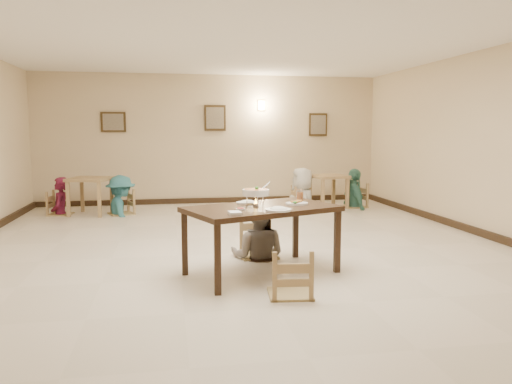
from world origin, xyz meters
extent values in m
plane|color=beige|center=(0.00, 0.00, 0.00)|extent=(10.00, 10.00, 0.00)
plane|color=white|center=(0.00, 0.00, 3.00)|extent=(10.00, 10.00, 0.00)
plane|color=beige|center=(0.00, 5.00, 1.50)|extent=(10.00, 0.00, 10.00)
plane|color=beige|center=(0.00, -5.00, 1.50)|extent=(10.00, 0.00, 10.00)
plane|color=beige|center=(4.00, 0.00, 1.50)|extent=(0.00, 10.00, 10.00)
cube|color=black|center=(0.00, 4.97, 0.06)|extent=(8.00, 0.06, 0.12)
cube|color=black|center=(3.97, 0.00, 0.06)|extent=(0.06, 10.00, 0.12)
cube|color=#342412|center=(-2.20, 4.96, 1.90)|extent=(0.55, 0.03, 0.45)
cube|color=gray|center=(-2.20, 4.94, 1.90)|extent=(0.45, 0.01, 0.37)
cube|color=#342412|center=(0.10, 4.96, 2.00)|extent=(0.50, 0.03, 0.60)
cube|color=gray|center=(0.10, 4.94, 2.00)|extent=(0.41, 0.01, 0.49)
cube|color=#342412|center=(2.60, 4.96, 1.85)|extent=(0.45, 0.03, 0.55)
cube|color=gray|center=(2.60, 4.94, 1.85)|extent=(0.37, 0.01, 0.45)
cube|color=#FFD88C|center=(1.20, 4.96, 2.30)|extent=(0.16, 0.05, 0.22)
cube|color=#342013|center=(0.07, -1.05, 0.78)|extent=(1.97, 1.54, 0.06)
cube|color=#342013|center=(-0.52, -1.74, 0.38)|extent=(0.07, 0.07, 0.75)
cube|color=#342013|center=(0.98, -1.15, 0.38)|extent=(0.07, 0.07, 0.75)
cube|color=#342013|center=(-0.84, -0.94, 0.38)|extent=(0.07, 0.07, 0.75)
cube|color=#342013|center=(0.67, -0.36, 0.38)|extent=(0.07, 0.07, 0.75)
cube|color=tan|center=(0.18, -0.23, 0.47)|extent=(0.48, 0.48, 0.05)
cube|color=tan|center=(0.22, -1.88, 0.44)|extent=(0.45, 0.45, 0.05)
imported|color=gray|center=(0.17, -0.28, 0.80)|extent=(0.94, 0.84, 1.60)
torus|color=silver|center=(0.00, -1.03, 0.95)|extent=(0.25, 0.25, 0.01)
cylinder|color=silver|center=(0.00, -1.03, 0.83)|extent=(0.07, 0.07, 0.04)
cone|color=#FFA526|center=(0.00, -1.03, 0.88)|extent=(0.04, 0.04, 0.06)
cylinder|color=white|center=(0.00, -1.03, 0.98)|extent=(0.32, 0.32, 0.07)
cylinder|color=#A55726|center=(0.00, -1.03, 1.01)|extent=(0.28, 0.28, 0.02)
sphere|color=#2D7223|center=(0.01, -1.04, 1.03)|extent=(0.04, 0.04, 0.04)
cylinder|color=silver|center=(0.13, -0.97, 1.04)|extent=(0.15, 0.09, 0.10)
cylinder|color=silver|center=(0.10, -0.98, 0.88)|extent=(0.01, 0.01, 0.14)
cylinder|color=silver|center=(-0.09, -0.98, 0.88)|extent=(0.01, 0.01, 0.14)
cylinder|color=silver|center=(0.00, -1.15, 0.88)|extent=(0.01, 0.01, 0.14)
cylinder|color=white|center=(-0.06, -0.78, 0.82)|extent=(0.28, 0.28, 0.02)
ellipsoid|color=white|center=(-0.06, -0.78, 0.83)|extent=(0.18, 0.15, 0.06)
cylinder|color=white|center=(0.20, -1.39, 0.82)|extent=(0.29, 0.29, 0.02)
ellipsoid|color=white|center=(0.20, -1.39, 0.83)|extent=(0.19, 0.16, 0.07)
cylinder|color=white|center=(0.52, -0.96, 0.82)|extent=(0.27, 0.27, 0.02)
sphere|color=#2D7223|center=(0.48, -1.03, 0.85)|extent=(0.05, 0.05, 0.05)
cylinder|color=white|center=(-0.21, -1.25, 0.82)|extent=(0.11, 0.11, 0.02)
cylinder|color=#A61A1B|center=(-0.21, -1.25, 0.83)|extent=(0.08, 0.08, 0.01)
cube|color=white|center=(-0.32, -1.55, 0.83)|extent=(0.14, 0.17, 0.03)
cube|color=silver|center=(-0.27, -1.47, 0.82)|extent=(0.02, 0.17, 0.01)
cube|color=silver|center=(-0.24, -1.47, 0.82)|extent=(0.02, 0.17, 0.01)
cylinder|color=white|center=(0.63, -0.73, 0.89)|extent=(0.08, 0.08, 0.16)
cylinder|color=orange|center=(0.63, -0.73, 0.88)|extent=(0.07, 0.07, 0.12)
cube|color=#A58456|center=(-2.58, 3.74, 0.73)|extent=(0.94, 0.94, 0.06)
cube|color=#A58456|center=(-2.97, 3.51, 0.35)|extent=(0.07, 0.07, 0.70)
cube|color=#A58456|center=(-2.35, 3.34, 0.35)|extent=(0.07, 0.07, 0.70)
cube|color=#A58456|center=(-2.80, 4.13, 0.35)|extent=(0.07, 0.07, 0.70)
cube|color=#A58456|center=(-2.18, 3.96, 0.35)|extent=(0.07, 0.07, 0.70)
cube|color=#A58456|center=(2.50, 3.80, 0.70)|extent=(0.85, 0.85, 0.06)
cube|color=#A58456|center=(2.26, 3.45, 0.33)|extent=(0.07, 0.07, 0.67)
cube|color=#A58456|center=(2.86, 3.56, 0.33)|extent=(0.07, 0.07, 0.67)
cube|color=#A58456|center=(2.15, 4.05, 0.33)|extent=(0.07, 0.07, 0.67)
cube|color=#A58456|center=(2.75, 4.16, 0.33)|extent=(0.07, 0.07, 0.67)
cube|color=tan|center=(-3.19, 3.81, 0.42)|extent=(0.43, 0.43, 0.05)
cube|color=tan|center=(-1.97, 3.66, 0.45)|extent=(0.46, 0.46, 0.05)
cube|color=tan|center=(1.92, 3.85, 0.43)|extent=(0.43, 0.43, 0.05)
cube|color=tan|center=(3.09, 3.74, 0.47)|extent=(0.48, 0.48, 0.05)
imported|color=maroon|center=(-3.19, 3.81, 0.77)|extent=(0.38, 0.57, 1.54)
imported|color=teal|center=(-1.97, 3.66, 0.81)|extent=(0.90, 1.18, 1.61)
imported|color=silver|center=(1.92, 3.85, 0.89)|extent=(0.57, 0.87, 1.78)
imported|color=#438270|center=(3.09, 3.74, 0.87)|extent=(0.45, 1.03, 1.74)
camera|label=1|loc=(-1.01, -6.77, 1.70)|focal=35.00mm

